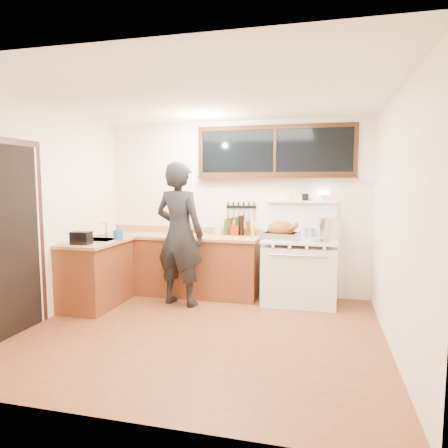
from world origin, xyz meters
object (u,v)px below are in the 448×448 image
(roast_turkey, at_px, (281,232))
(cutting_board, at_px, (188,233))
(vintage_stove, at_px, (299,270))
(man, at_px, (179,234))

(roast_turkey, bearing_deg, cutting_board, -179.91)
(cutting_board, height_order, roast_turkey, roast_turkey)
(cutting_board, bearing_deg, roast_turkey, 0.09)
(vintage_stove, xyz_separation_m, roast_turkey, (-0.26, -0.07, 0.54))
(man, bearing_deg, roast_turkey, 16.34)
(man, distance_m, cutting_board, 0.39)
(cutting_board, xyz_separation_m, roast_turkey, (1.35, 0.00, 0.05))
(man, relative_size, cutting_board, 4.57)
(cutting_board, relative_size, roast_turkey, 0.78)
(vintage_stove, height_order, roast_turkey, vintage_stove)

